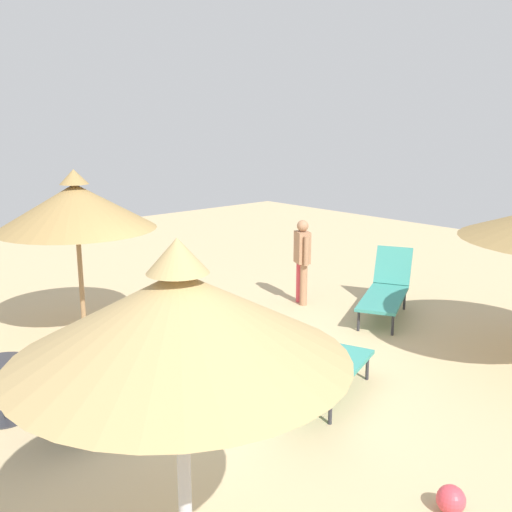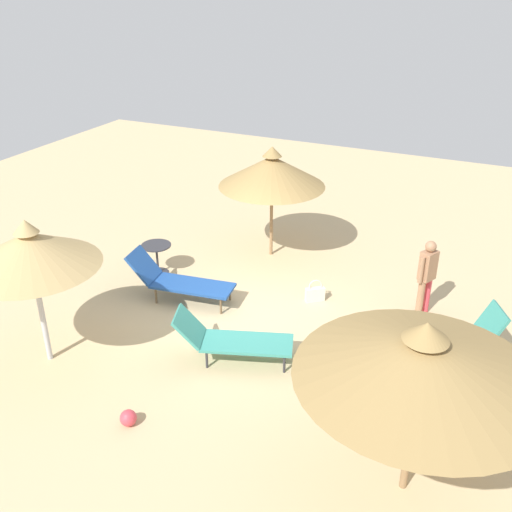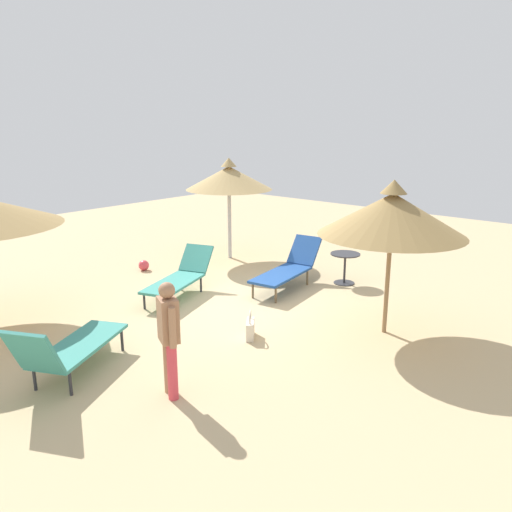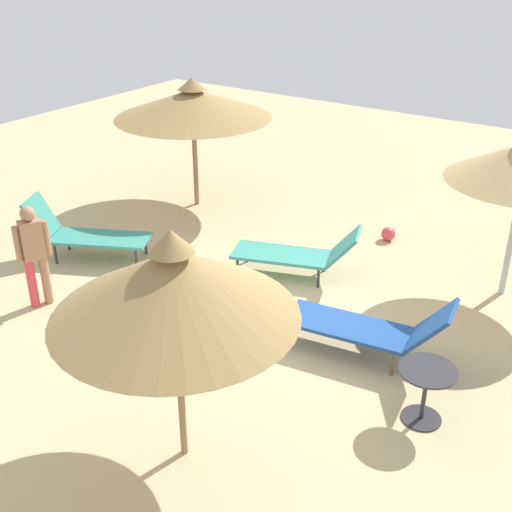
{
  "view_description": "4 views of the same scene",
  "coord_description": "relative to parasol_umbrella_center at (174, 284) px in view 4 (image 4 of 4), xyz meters",
  "views": [
    {
      "loc": [
        4.39,
        5.5,
        3.25
      ],
      "look_at": [
        -0.9,
        -0.39,
        1.4
      ],
      "focal_mm": 40.92,
      "sensor_mm": 36.0,
      "label": 1
    },
    {
      "loc": [
        -4.17,
        8.51,
        6.0
      ],
      "look_at": [
        -0.29,
        0.2,
        1.43
      ],
      "focal_mm": 40.94,
      "sensor_mm": 36.0,
      "label": 2
    },
    {
      "loc": [
        -6.75,
        -6.14,
        3.44
      ],
      "look_at": [
        0.09,
        -0.29,
        1.03
      ],
      "focal_mm": 35.47,
      "sensor_mm": 36.0,
      "label": 3
    },
    {
      "loc": [
        4.15,
        -6.44,
        4.86
      ],
      "look_at": [
        -0.0,
        -0.35,
        1.16
      ],
      "focal_mm": 45.22,
      "sensor_mm": 36.0,
      "label": 4
    }
  ],
  "objects": [
    {
      "name": "handbag",
      "position": [
        -1.64,
        1.56,
        -1.85
      ],
      "size": [
        0.38,
        0.34,
        0.47
      ],
      "color": "beige",
      "rests_on": "ground"
    },
    {
      "name": "lounge_chair_near_right",
      "position": [
        -4.27,
        2.55,
        -1.55
      ],
      "size": [
        2.03,
        1.44,
        1.03
      ],
      "color": "teal",
      "rests_on": "ground"
    },
    {
      "name": "parasol_umbrella_edge",
      "position": [
        -4.25,
        5.46,
        0.01
      ],
      "size": [
        2.97,
        2.97,
        2.49
      ],
      "color": "olive",
      "rests_on": "ground"
    },
    {
      "name": "lounge_chair_far_right",
      "position": [
        -1.01,
        3.99,
        -1.6
      ],
      "size": [
        2.06,
        1.25,
        0.87
      ],
      "color": "teal",
      "rests_on": "ground"
    },
    {
      "name": "beach_ball",
      "position": [
        -0.38,
        6.03,
        -1.89
      ],
      "size": [
        0.25,
        0.25,
        0.25
      ],
      "primitive_type": "sphere",
      "color": "#D83F4C",
      "rests_on": "ground"
    },
    {
      "name": "person_standing_back",
      "position": [
        -3.66,
        1.15,
        -1.14
      ],
      "size": [
        0.33,
        0.45,
        1.54
      ],
      "color": "#A57554",
      "rests_on": "ground"
    },
    {
      "name": "parasol_umbrella_center",
      "position": [
        0.0,
        0.0,
        0.0
      ],
      "size": [
        2.35,
        2.35,
        2.56
      ],
      "color": "olive",
      "rests_on": "ground"
    },
    {
      "name": "side_table_round",
      "position": [
        1.85,
        1.89,
        -1.55
      ],
      "size": [
        0.64,
        0.64,
        0.68
      ],
      "color": "#2D2D33",
      "rests_on": "ground"
    },
    {
      "name": "lounge_chair_far_left",
      "position": [
        0.84,
        2.66,
        -1.57
      ],
      "size": [
        2.16,
        0.92,
        0.95
      ],
      "color": "#1E478C",
      "rests_on": "ground"
    },
    {
      "name": "ground",
      "position": [
        -0.66,
        2.64,
        -2.06
      ],
      "size": [
        24.0,
        24.0,
        0.1
      ],
      "primitive_type": "cube",
      "color": "tan"
    }
  ]
}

